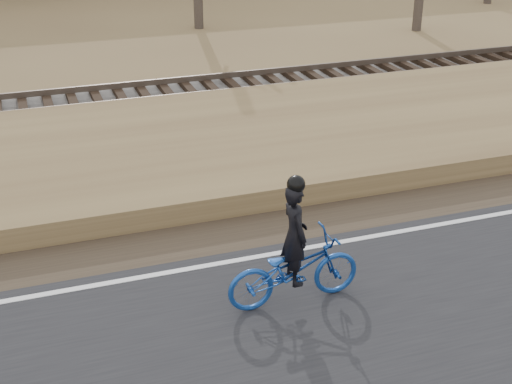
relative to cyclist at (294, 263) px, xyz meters
name	(u,v)px	position (x,y,z in m)	size (l,w,h in m)	color
ground	(54,304)	(-3.37, 1.18, -0.70)	(120.00, 120.00, 0.00)	olive
edge_line	(53,293)	(-3.37, 1.38, -0.64)	(120.00, 0.12, 0.01)	silver
shoulder	(48,263)	(-3.37, 2.38, -0.68)	(120.00, 1.60, 0.04)	#473A2B
embankment	(35,181)	(-3.37, 5.38, -0.48)	(120.00, 5.00, 0.44)	olive
ballast	(25,120)	(-3.37, 9.18, -0.48)	(120.00, 3.00, 0.45)	slate
railroad	(23,109)	(-3.37, 9.18, -0.18)	(120.00, 2.40, 0.29)	black
cyclist	(294,263)	(0.00, 0.00, 0.00)	(2.04, 0.74, 2.03)	#154094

